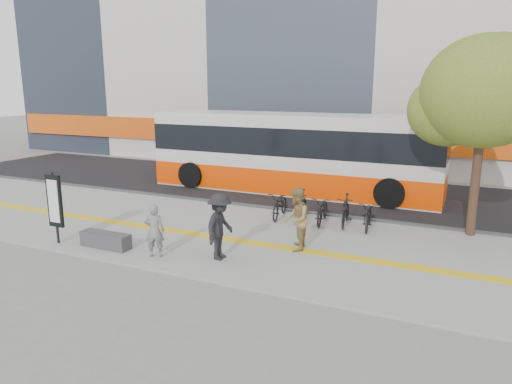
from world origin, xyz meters
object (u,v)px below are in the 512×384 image
at_px(signboard, 55,202).
at_px(seated_woman, 154,231).
at_px(pedestrian_dark, 220,226).
at_px(pedestrian_tan, 296,219).
at_px(bus, 293,155).
at_px(street_tree, 484,94).
at_px(bench, 106,240).

height_order(signboard, seated_woman, signboard).
bearing_deg(pedestrian_dark, seated_woman, 108.84).
bearing_deg(seated_woman, pedestrian_tan, -171.46).
height_order(bus, pedestrian_dark, bus).
xyz_separation_m(signboard, seated_woman, (3.40, 0.31, -0.53)).
distance_m(street_tree, seated_woman, 10.65).
height_order(bus, pedestrian_tan, bus).
relative_size(street_tree, pedestrian_tan, 3.40).
height_order(bench, street_tree, street_tree).
bearing_deg(pedestrian_tan, bus, -172.85).
relative_size(bench, pedestrian_tan, 0.86).
distance_m(bench, street_tree, 12.23).
height_order(seated_woman, pedestrian_tan, pedestrian_tan).
relative_size(bench, pedestrian_dark, 0.86).
height_order(street_tree, pedestrian_tan, street_tree).
bearing_deg(street_tree, bus, 153.98).
relative_size(signboard, pedestrian_tan, 1.19).
relative_size(street_tree, pedestrian_dark, 3.40).
bearing_deg(street_tree, bench, -148.38).
bearing_deg(pedestrian_tan, pedestrian_dark, -60.87).
height_order(signboard, pedestrian_tan, signboard).
relative_size(seated_woman, pedestrian_dark, 0.81).
bearing_deg(signboard, bus, 68.99).
relative_size(street_tree, bus, 0.48).
distance_m(seated_woman, pedestrian_dark, 1.86).
xyz_separation_m(seated_woman, pedestrian_dark, (1.74, 0.62, 0.17)).
relative_size(signboard, bus, 0.17).
xyz_separation_m(street_tree, seated_woman, (-7.98, -6.02, -3.68)).
bearing_deg(bench, pedestrian_dark, 9.94).
bearing_deg(signboard, pedestrian_dark, 10.21).
distance_m(bus, seated_woman, 9.75).
bearing_deg(seated_woman, street_tree, -167.13).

